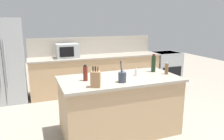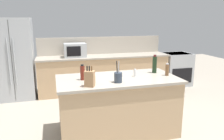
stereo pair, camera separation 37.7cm
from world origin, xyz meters
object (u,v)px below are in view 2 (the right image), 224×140
(utensil_crock, at_px, (118,77))
(honey_jar, at_px, (93,79))
(range_oven, at_px, (176,69))
(microwave, at_px, (75,50))
(refrigerator, at_px, (14,59))
(wine_bottle, at_px, (155,64))
(knife_block, at_px, (90,79))
(salt_shaker, at_px, (135,73))
(vinegar_bottle, at_px, (82,73))
(pepper_grinder, at_px, (167,70))

(utensil_crock, relative_size, honey_jar, 2.42)
(range_oven, xyz_separation_m, microwave, (-2.85, 0.00, 0.64))
(refrigerator, bearing_deg, wine_bottle, -39.07)
(knife_block, xyz_separation_m, honey_jar, (0.06, 0.13, -0.05))
(range_oven, relative_size, salt_shaker, 7.40)
(knife_block, height_order, vinegar_bottle, knife_block)
(honey_jar, xyz_separation_m, wine_bottle, (1.16, 0.38, 0.09))
(salt_shaker, bearing_deg, refrigerator, 133.92)
(honey_jar, height_order, pepper_grinder, pepper_grinder)
(knife_block, xyz_separation_m, vinegar_bottle, (-0.05, 0.37, 0.00))
(utensil_crock, relative_size, pepper_grinder, 1.55)
(wine_bottle, height_order, pepper_grinder, wine_bottle)
(knife_block, distance_m, salt_shaker, 0.88)
(wine_bottle, height_order, vinegar_bottle, wine_bottle)
(knife_block, bearing_deg, pepper_grinder, 37.40)
(refrigerator, distance_m, honey_jar, 2.84)
(utensil_crock, bearing_deg, microwave, 98.74)
(refrigerator, bearing_deg, salt_shaker, -46.08)
(vinegar_bottle, distance_m, salt_shaker, 0.85)
(range_oven, height_order, wine_bottle, wine_bottle)
(microwave, relative_size, salt_shaker, 4.29)
(refrigerator, bearing_deg, microwave, -2.09)
(utensil_crock, bearing_deg, salt_shaker, 35.95)
(refrigerator, distance_m, utensil_crock, 3.07)
(utensil_crock, bearing_deg, pepper_grinder, 11.15)
(range_oven, relative_size, microwave, 1.72)
(honey_jar, bearing_deg, knife_block, -115.76)
(range_oven, distance_m, salt_shaker, 3.08)
(range_oven, bearing_deg, honey_jar, -139.77)
(refrigerator, distance_m, knife_block, 2.92)
(refrigerator, bearing_deg, range_oven, -0.69)
(vinegar_bottle, relative_size, pepper_grinder, 1.18)
(refrigerator, relative_size, salt_shaker, 15.18)
(microwave, bearing_deg, salt_shaker, -71.24)
(range_oven, bearing_deg, salt_shaker, -134.07)
(refrigerator, distance_m, salt_shaker, 3.10)
(refrigerator, xyz_separation_m, honey_jar, (1.41, -2.46, 0.06))
(utensil_crock, distance_m, pepper_grinder, 0.91)
(microwave, bearing_deg, vinegar_bottle, -92.90)
(refrigerator, relative_size, range_oven, 2.05)
(microwave, bearing_deg, refrigerator, 177.91)
(refrigerator, height_order, wine_bottle, refrigerator)
(range_oven, distance_m, pepper_grinder, 2.82)
(utensil_crock, relative_size, wine_bottle, 1.02)
(microwave, distance_m, pepper_grinder, 2.60)
(refrigerator, relative_size, vinegar_bottle, 7.78)
(refrigerator, xyz_separation_m, utensil_crock, (1.78, -2.49, 0.08))
(pepper_grinder, height_order, salt_shaker, pepper_grinder)
(knife_block, bearing_deg, refrigerator, 143.33)
(microwave, relative_size, pepper_grinder, 2.59)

